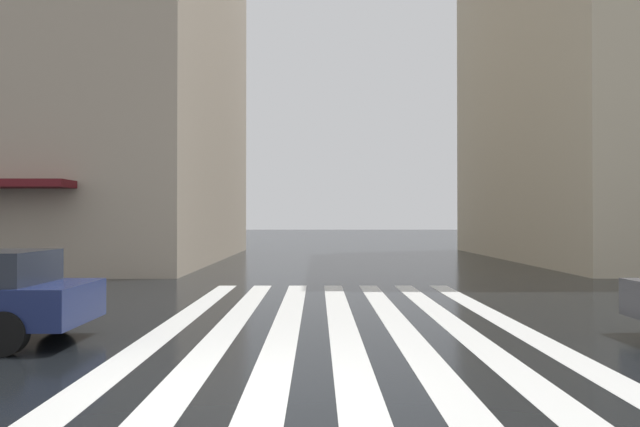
# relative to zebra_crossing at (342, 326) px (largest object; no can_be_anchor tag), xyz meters

# --- Properties ---
(ground_plane) EXTENTS (220.00, 220.00, 0.00)m
(ground_plane) POSITION_rel_zebra_crossing_xyz_m (-4.00, 1.25, -0.00)
(ground_plane) COLOR black
(zebra_crossing) EXTENTS (13.00, 6.50, 0.01)m
(zebra_crossing) POSITION_rel_zebra_crossing_xyz_m (0.00, 0.00, 0.00)
(zebra_crossing) COLOR silver
(zebra_crossing) RESTS_ON ground_plane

